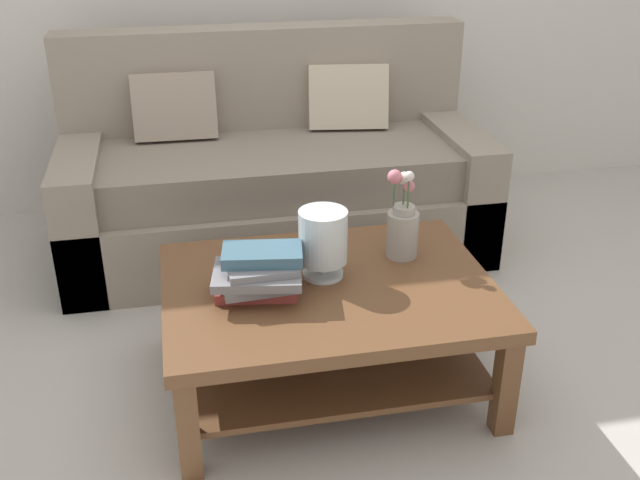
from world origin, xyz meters
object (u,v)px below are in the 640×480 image
couch (274,178)px  glass_hurricane_vase (323,239)px  flower_pitcher (402,226)px  coffee_table (330,311)px  book_stack_main (259,273)px

couch → glass_hurricane_vase: couch is taller
glass_hurricane_vase → flower_pitcher: 0.34m
coffee_table → book_stack_main: (-0.25, -0.02, 0.20)m
book_stack_main → flower_pitcher: (0.56, 0.18, 0.04)m
flower_pitcher → glass_hurricane_vase: bearing=-163.6°
couch → book_stack_main: size_ratio=6.14×
couch → glass_hurricane_vase: 1.17m
glass_hurricane_vase → coffee_table: bearing=-79.4°
couch → flower_pitcher: 1.13m
couch → coffee_table: bearing=-89.0°
glass_hurricane_vase → flower_pitcher: bearing=16.4°
book_stack_main → flower_pitcher: bearing=17.8°
couch → glass_hurricane_vase: size_ratio=8.07×
coffee_table → glass_hurricane_vase: bearing=100.6°
coffee_table → glass_hurricane_vase: 0.27m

